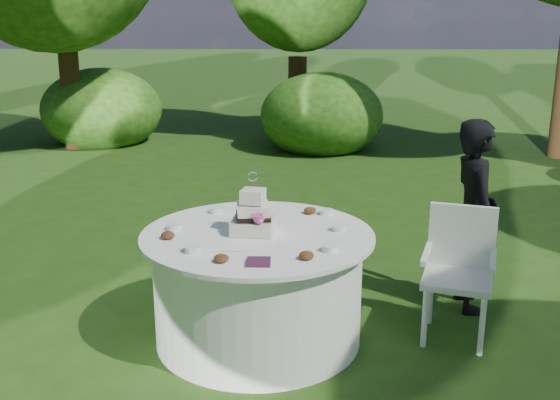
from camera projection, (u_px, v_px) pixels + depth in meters
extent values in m
plane|color=#213D10|center=(259.00, 338.00, 4.56)|extent=(80.00, 80.00, 0.00)
cube|color=#441D37|center=(259.00, 262.00, 3.82)|extent=(0.14, 0.14, 0.02)
ellipsoid|color=white|center=(217.00, 249.00, 4.04)|extent=(0.48, 0.07, 0.01)
imported|color=black|center=(473.00, 216.00, 4.87)|extent=(0.38, 0.55, 1.46)
cylinder|color=white|center=(258.00, 289.00, 4.46)|extent=(1.40, 1.40, 0.74)
cylinder|color=white|center=(257.00, 235.00, 4.35)|extent=(1.56, 1.56, 0.03)
cube|color=silver|center=(253.00, 225.00, 4.35)|extent=(0.30, 0.30, 0.09)
cube|color=silver|center=(253.00, 211.00, 4.33)|extent=(0.23, 0.23, 0.09)
cube|color=white|center=(253.00, 196.00, 4.30)|extent=(0.17, 0.17, 0.09)
cube|color=black|center=(253.00, 216.00, 4.34)|extent=(0.24, 0.24, 0.03)
sphere|color=#CE3CA0|center=(259.00, 218.00, 4.22)|extent=(0.07, 0.07, 0.07)
cylinder|color=white|center=(253.00, 185.00, 4.28)|extent=(0.01, 0.01, 0.05)
torus|color=silver|center=(253.00, 176.00, 4.26)|extent=(0.07, 0.02, 0.07)
cube|color=silver|center=(457.00, 279.00, 4.44)|extent=(0.57, 0.57, 0.04)
cube|color=white|center=(462.00, 236.00, 4.56)|extent=(0.45, 0.18, 0.46)
cylinder|color=white|center=(425.00, 318.00, 4.39)|extent=(0.04, 0.04, 0.42)
cylinder|color=white|center=(482.00, 326.00, 4.28)|extent=(0.04, 0.04, 0.42)
cylinder|color=silver|center=(431.00, 296.00, 4.72)|extent=(0.04, 0.04, 0.42)
cylinder|color=white|center=(484.00, 303.00, 4.61)|extent=(0.04, 0.04, 0.42)
cube|color=white|center=(426.00, 254.00, 4.46)|extent=(0.16, 0.40, 0.04)
cube|color=white|center=(493.00, 261.00, 4.33)|extent=(0.16, 0.40, 0.04)
cylinder|color=white|center=(174.00, 227.00, 4.42)|extent=(0.10, 0.10, 0.04)
cylinder|color=white|center=(192.00, 249.00, 3.99)|extent=(0.10, 0.10, 0.04)
cylinder|color=white|center=(327.00, 212.00, 4.75)|extent=(0.10, 0.10, 0.04)
cylinder|color=white|center=(330.00, 248.00, 4.01)|extent=(0.10, 0.10, 0.04)
cylinder|color=white|center=(339.00, 228.00, 4.40)|extent=(0.10, 0.10, 0.04)
cylinder|color=white|center=(216.00, 210.00, 4.79)|extent=(0.10, 0.10, 0.04)
ellipsoid|color=#562D16|center=(221.00, 258.00, 3.83)|extent=(0.09, 0.09, 0.05)
ellipsoid|color=#562D16|center=(307.00, 255.00, 3.88)|extent=(0.09, 0.09, 0.05)
ellipsoid|color=#562D16|center=(310.00, 210.00, 4.77)|extent=(0.09, 0.09, 0.05)
ellipsoid|color=#562D16|center=(168.00, 235.00, 4.23)|extent=(0.09, 0.09, 0.05)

